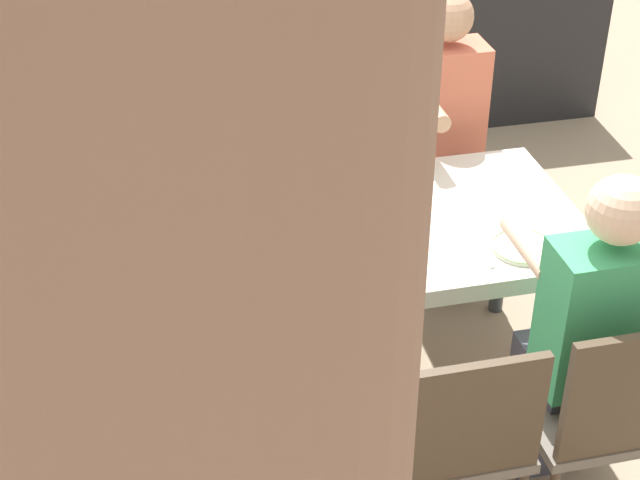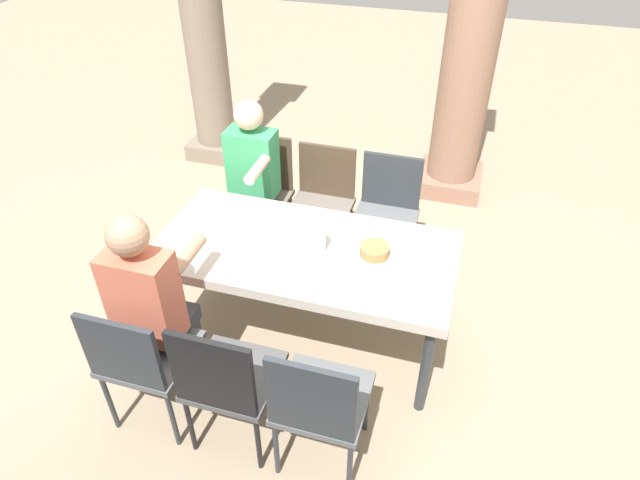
% 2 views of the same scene
% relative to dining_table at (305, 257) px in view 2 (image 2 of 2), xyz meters
% --- Properties ---
extents(ground_plane, '(16.00, 16.00, 0.00)m').
position_rel_dining_table_xyz_m(ground_plane, '(0.00, 0.00, -0.67)').
color(ground_plane, gray).
extents(dining_table, '(1.75, 0.85, 0.74)m').
position_rel_dining_table_xyz_m(dining_table, '(0.00, 0.00, 0.00)').
color(dining_table, beige).
rests_on(dining_table, ground).
extents(chair_west_north, '(0.44, 0.44, 0.91)m').
position_rel_dining_table_xyz_m(chair_west_north, '(-0.62, 0.85, -0.15)').
color(chair_west_north, '#6A6158').
rests_on(chair_west_north, ground).
extents(chair_west_south, '(0.44, 0.44, 0.89)m').
position_rel_dining_table_xyz_m(chair_west_south, '(-0.62, -0.84, -0.15)').
color(chair_west_south, '#5B5E61').
rests_on(chair_west_south, ground).
extents(chair_mid_north, '(0.44, 0.44, 0.89)m').
position_rel_dining_table_xyz_m(chair_mid_north, '(-0.14, 0.84, -0.14)').
color(chair_mid_north, '#6A6158').
rests_on(chair_mid_north, ground).
extents(chair_mid_south, '(0.44, 0.44, 0.92)m').
position_rel_dining_table_xyz_m(chair_mid_south, '(-0.14, -0.85, -0.15)').
color(chair_mid_south, '#4F4F50').
rests_on(chair_mid_south, ground).
extents(chair_east_north, '(0.44, 0.44, 0.89)m').
position_rel_dining_table_xyz_m(chair_east_north, '(0.34, 0.84, -0.15)').
color(chair_east_north, '#5B5E61').
rests_on(chair_east_north, ground).
extents(chair_east_south, '(0.44, 0.44, 0.90)m').
position_rel_dining_table_xyz_m(chair_east_south, '(0.34, -0.85, -0.16)').
color(chair_east_south, '#5B5E61').
rests_on(chair_east_south, ground).
extents(diner_woman_green, '(0.35, 0.49, 1.30)m').
position_rel_dining_table_xyz_m(diner_woman_green, '(-0.62, -0.64, 0.03)').
color(diner_woman_green, '#3F3F4C').
rests_on(diner_woman_green, ground).
extents(diner_man_white, '(0.35, 0.49, 1.27)m').
position_rel_dining_table_xyz_m(diner_man_white, '(-0.62, 0.67, 0.01)').
color(diner_man_white, '#3F3F4C').
rests_on(diner_man_white, ground).
extents(stone_column_near, '(0.49, 0.49, 2.91)m').
position_rel_dining_table_xyz_m(stone_column_near, '(-1.63, 2.15, 0.76)').
color(stone_column_near, gray).
rests_on(stone_column_near, ground).
extents(stone_column_centre, '(0.56, 0.56, 2.73)m').
position_rel_dining_table_xyz_m(stone_column_centre, '(0.70, 2.15, 0.67)').
color(stone_column_centre, '#936B56').
rests_on(stone_column_centre, ground).
extents(plate_0, '(0.22, 0.22, 0.02)m').
position_rel_dining_table_xyz_m(plate_0, '(-0.58, 0.26, 0.07)').
color(plate_0, white).
rests_on(plate_0, dining_table).
extents(fork_0, '(0.03, 0.17, 0.01)m').
position_rel_dining_table_xyz_m(fork_0, '(-0.73, 0.26, 0.07)').
color(fork_0, silver).
rests_on(fork_0, dining_table).
extents(spoon_0, '(0.03, 0.17, 0.01)m').
position_rel_dining_table_xyz_m(spoon_0, '(-0.43, 0.26, 0.07)').
color(spoon_0, silver).
rests_on(spoon_0, dining_table).
extents(plate_1, '(0.25, 0.25, 0.02)m').
position_rel_dining_table_xyz_m(plate_1, '(-0.02, -0.25, 0.07)').
color(plate_1, white).
rests_on(plate_1, dining_table).
extents(fork_1, '(0.03, 0.17, 0.01)m').
position_rel_dining_table_xyz_m(fork_1, '(-0.17, -0.25, 0.07)').
color(fork_1, silver).
rests_on(fork_1, dining_table).
extents(spoon_1, '(0.02, 0.17, 0.01)m').
position_rel_dining_table_xyz_m(spoon_1, '(0.13, -0.25, 0.07)').
color(spoon_1, silver).
rests_on(spoon_1, dining_table).
extents(plate_2, '(0.23, 0.23, 0.02)m').
position_rel_dining_table_xyz_m(plate_2, '(0.57, 0.23, 0.07)').
color(plate_2, white).
rests_on(plate_2, dining_table).
extents(fork_2, '(0.02, 0.17, 0.01)m').
position_rel_dining_table_xyz_m(fork_2, '(0.42, 0.23, 0.07)').
color(fork_2, silver).
rests_on(fork_2, dining_table).
extents(spoon_2, '(0.02, 0.17, 0.01)m').
position_rel_dining_table_xyz_m(spoon_2, '(0.72, 0.23, 0.07)').
color(spoon_2, silver).
rests_on(spoon_2, dining_table).
extents(water_pitcher, '(0.11, 0.11, 0.17)m').
position_rel_dining_table_xyz_m(water_pitcher, '(0.07, 0.00, 0.14)').
color(water_pitcher, white).
rests_on(water_pitcher, dining_table).
extents(bread_basket, '(0.17, 0.17, 0.06)m').
position_rel_dining_table_xyz_m(bread_basket, '(0.40, 0.05, 0.10)').
color(bread_basket, '#9E7547').
rests_on(bread_basket, dining_table).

